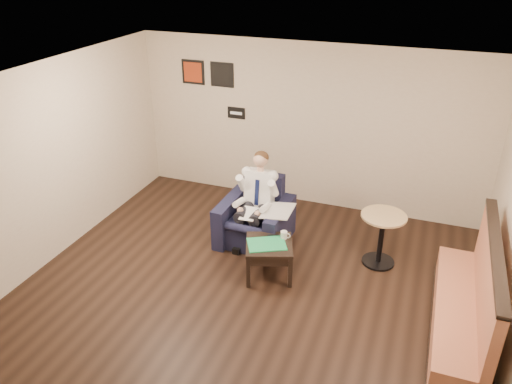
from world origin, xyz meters
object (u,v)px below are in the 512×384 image
(seated_man, at_px, (251,206))
(smartphone, at_px, (273,236))
(green_folder, at_px, (267,244))
(coffee_mug, at_px, (284,235))
(armchair, at_px, (255,213))
(side_table, at_px, (269,259))
(cafe_table, at_px, (381,239))
(banquette, at_px, (464,290))

(seated_man, distance_m, smartphone, 0.68)
(green_folder, xyz_separation_m, coffee_mug, (0.17, 0.23, 0.05))
(armchair, bearing_deg, coffee_mug, -40.28)
(coffee_mug, bearing_deg, armchair, 138.44)
(seated_man, height_order, smartphone, seated_man)
(side_table, height_order, green_folder, green_folder)
(coffee_mug, relative_size, cafe_table, 0.14)
(side_table, distance_m, banquette, 2.51)
(side_table, distance_m, green_folder, 0.27)
(cafe_table, bearing_deg, banquette, -46.24)
(smartphone, bearing_deg, banquette, -20.76)
(armchair, height_order, green_folder, armchair)
(green_folder, bearing_deg, banquette, -5.84)
(banquette, bearing_deg, side_table, 173.34)
(armchair, bearing_deg, smartphone, -48.49)
(armchair, relative_size, seated_man, 0.75)
(coffee_mug, xyz_separation_m, smartphone, (-0.15, -0.01, -0.05))
(side_table, distance_m, smartphone, 0.32)
(seated_man, xyz_separation_m, side_table, (0.50, -0.64, -0.41))
(side_table, bearing_deg, armchair, 122.90)
(seated_man, relative_size, cafe_table, 1.69)
(smartphone, bearing_deg, seated_man, 127.69)
(smartphone, bearing_deg, armchair, 120.41)
(side_table, xyz_separation_m, green_folder, (-0.02, -0.03, 0.26))
(seated_man, height_order, side_table, seated_man)
(side_table, relative_size, banquette, 0.26)
(side_table, bearing_deg, cafe_table, 30.62)
(green_folder, bearing_deg, coffee_mug, 53.51)
(armchair, xyz_separation_m, cafe_table, (1.90, 0.06, -0.09))
(banquette, bearing_deg, smartphone, 169.06)
(coffee_mug, relative_size, smartphone, 0.68)
(seated_man, distance_m, coffee_mug, 0.79)
(armchair, relative_size, coffee_mug, 9.34)
(side_table, bearing_deg, coffee_mug, 53.51)
(armchair, xyz_separation_m, banquette, (2.97, -1.06, 0.12))
(seated_man, distance_m, banquette, 3.11)
(coffee_mug, distance_m, banquette, 2.38)
(armchair, distance_m, seated_man, 0.22)
(armchair, bearing_deg, cafe_table, 3.10)
(seated_man, height_order, coffee_mug, seated_man)
(armchair, height_order, smartphone, armchair)
(green_folder, bearing_deg, seated_man, 125.21)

